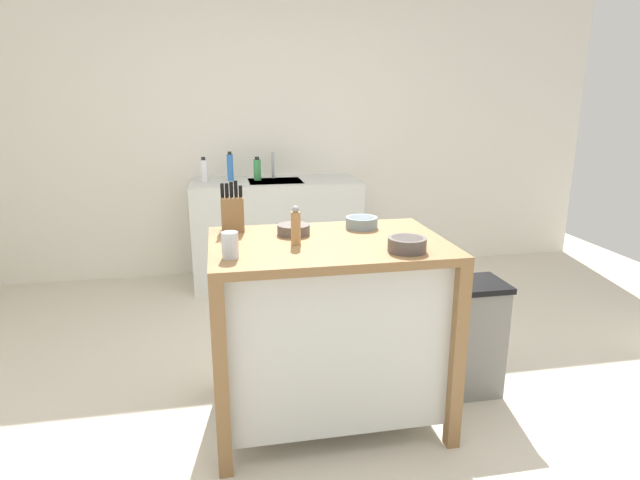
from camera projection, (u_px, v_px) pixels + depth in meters
ground_plane at (334, 417)px, 2.69m from camera, size 6.96×6.96×0.00m
wall_back at (275, 127)px, 4.69m from camera, size 5.96×0.10×2.60m
kitchen_island at (328, 322)px, 2.58m from camera, size 1.09×0.75×0.92m
knife_block at (232, 213)px, 2.63m from camera, size 0.11×0.09×0.25m
bowl_ceramic_wide at (362, 222)px, 2.70m from camera, size 0.16×0.16×0.06m
bowl_stoneware_deep at (407, 244)px, 2.29m from camera, size 0.17×0.17×0.06m
bowl_ceramic_small at (294, 229)px, 2.57m from camera, size 0.16×0.16×0.05m
drinking_cup at (230, 245)px, 2.19m from camera, size 0.07×0.07×0.11m
pepper_grinder at (296, 226)px, 2.39m from camera, size 0.04×0.04×0.18m
trash_bin at (467, 337)px, 2.86m from camera, size 0.36×0.28×0.63m
sink_counter at (276, 231)px, 4.58m from camera, size 1.41×0.60×0.88m
sink_faucet at (273, 165)px, 4.57m from camera, size 0.02×0.02×0.22m
bottle_hand_soap at (204, 171)px, 4.36m from camera, size 0.06×0.06×0.21m
bottle_spray_cleaner at (230, 167)px, 4.43m from camera, size 0.05×0.05×0.24m
bottle_dish_soap at (257, 169)px, 4.46m from camera, size 0.06×0.06×0.20m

